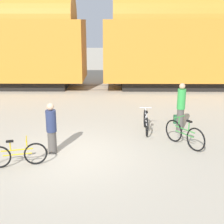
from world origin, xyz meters
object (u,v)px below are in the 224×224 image
Objects in this scene: bicycle_yellow at (18,155)px; backpack at (177,119)px; bicycle_silver at (146,122)px; person_in_green at (181,106)px; freight_train at (94,40)px; bicycle_green at (184,134)px; person_in_navy at (51,128)px.

bicycle_yellow reaches higher than backpack.
person_in_green reaches higher than bicycle_silver.
freight_train is at bearing 106.88° from bicycle_silver.
bicycle_green is 4.31m from person_in_navy.
person_in_green reaches higher than person_in_navy.
backpack is (1.36, 0.96, -0.20)m from bicycle_silver.
person_in_navy is 0.90× the size of person_in_green.
bicycle_silver is at bearing -3.39° from person_in_green.
bicycle_green is 2.40m from backpack.
bicycle_silver is 3.75m from person_in_navy.
bicycle_silver is at bearing 37.22° from bicycle_yellow.
bicycle_yellow is at bearing -142.78° from bicycle_silver.
backpack is at bearing 13.81° from person_in_navy.
person_in_navy is (-3.11, -2.04, 0.45)m from bicycle_silver.
person_in_navy is (-4.25, -0.62, 0.41)m from bicycle_green.
person_in_navy reaches higher than bicycle_green.
person_in_navy is at bearing -146.21° from backpack.
bicycle_green is 0.92× the size of person_in_navy.
bicycle_green is 4.36× the size of backpack.
bicycle_green is 1.69m from person_in_green.
bicycle_silver is 1.68m from backpack.
backpack is (5.28, 3.94, -0.18)m from bicycle_yellow.
bicycle_yellow is 4.78× the size of backpack.
freight_train is 15.81× the size of person_in_green.
person_in_green reaches higher than bicycle_yellow.
bicycle_silver is 4.92m from bicycle_yellow.
bicycle_yellow is (-5.05, -1.56, -0.05)m from bicycle_green.
person_in_green reaches higher than bicycle_green.
bicycle_green is 0.86× the size of bicycle_silver.
bicycle_green is at bearing -69.28° from freight_train.
backpack is (4.48, 3.00, -0.65)m from person_in_navy.
freight_train is 8.73m from bicycle_silver.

